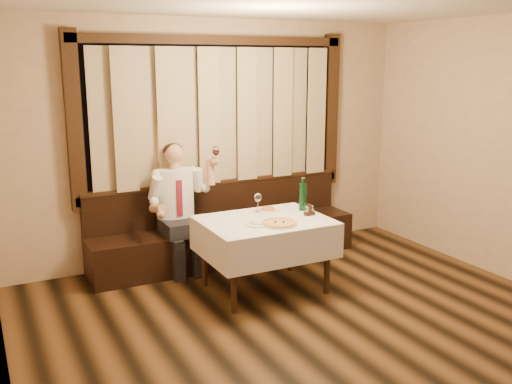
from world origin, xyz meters
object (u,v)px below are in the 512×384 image
cruet_caddy (309,211)px  banquette (225,235)px  pasta_red (268,208)px  pasta_cream (257,221)px  green_bottle (303,196)px  dining_table (265,229)px  pizza (279,223)px  seated_man (178,199)px

cruet_caddy → banquette: bearing=110.6°
pasta_red → pasta_cream: same height
green_bottle → cruet_caddy: bearing=-101.8°
banquette → cruet_caddy: (0.49, -1.09, 0.49)m
dining_table → cruet_caddy: size_ratio=10.73×
pizza → seated_man: size_ratio=0.25×
seated_man → cruet_caddy: bearing=-42.8°
pasta_red → pasta_cream: size_ratio=0.99×
pizza → green_bottle: bearing=37.1°
pasta_cream → green_bottle: bearing=21.8°
dining_table → pasta_red: size_ratio=5.07×
pasta_cream → seated_man: seated_man is taller
pasta_red → seated_man: (-0.78, 0.66, 0.04)m
dining_table → seated_man: (-0.59, 0.93, 0.18)m
banquette → dining_table: bearing=-90.0°
dining_table → seated_man: bearing=122.4°
pasta_cream → pasta_red: bearing=50.7°
pasta_cream → seated_man: bearing=112.3°
seated_man → green_bottle: bearing=-35.3°
pasta_red → pasta_cream: 0.53m
green_bottle → pizza: bearing=-142.9°
pizza → green_bottle: 0.64m
seated_man → pasta_cream: bearing=-67.7°
green_bottle → seated_man: (-1.12, 0.79, -0.08)m
green_bottle → seated_man: 1.38m
pasta_red → green_bottle: (0.35, -0.14, 0.12)m
cruet_caddy → seated_man: size_ratio=0.08×
banquette → dining_table: banquette is taller
banquette → green_bottle: (0.53, -0.88, 0.60)m
banquette → pasta_red: banquette is taller
banquette → dining_table: size_ratio=2.52×
green_bottle → cruet_caddy: size_ratio=3.04×
pasta_red → green_bottle: 0.39m
pizza → green_bottle: green_bottle is taller
pizza → pasta_red: (0.15, 0.51, 0.02)m
banquette → pizza: banquette is taller
pasta_red → seated_man: bearing=139.7°
banquette → pizza: 1.34m
green_bottle → cruet_caddy: (-0.04, -0.21, -0.11)m
dining_table → green_bottle: bearing=14.7°
dining_table → green_bottle: green_bottle is taller
banquette → pasta_cream: banquette is taller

